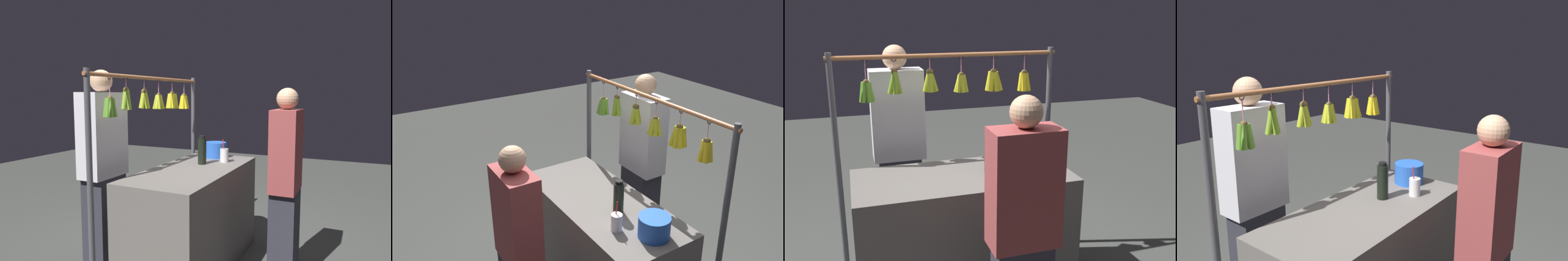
{
  "view_description": "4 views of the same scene",
  "coord_description": "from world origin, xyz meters",
  "views": [
    {
      "loc": [
        2.72,
        1.32,
        1.55
      ],
      "look_at": [
        -0.03,
        0.0,
        1.23
      ],
      "focal_mm": 32.05,
      "sensor_mm": 36.0,
      "label": 1
    },
    {
      "loc": [
        -2.31,
        1.6,
        2.6
      ],
      "look_at": [
        0.2,
        0.0,
        1.43
      ],
      "focal_mm": 37.46,
      "sensor_mm": 36.0,
      "label": 2
    },
    {
      "loc": [
        0.72,
        2.76,
        2.01
      ],
      "look_at": [
        -0.12,
        0.0,
        1.21
      ],
      "focal_mm": 39.78,
      "sensor_mm": 36.0,
      "label": 3
    },
    {
      "loc": [
        1.9,
        1.51,
        1.99
      ],
      "look_at": [
        -0.07,
        0.0,
        1.42
      ],
      "focal_mm": 36.03,
      "sensor_mm": 36.0,
      "label": 4
    }
  ],
  "objects": [
    {
      "name": "customer_person",
      "position": [
        -0.13,
        0.77,
        0.79
      ],
      "size": [
        0.38,
        0.21,
        1.6
      ],
      "color": "#2D2D38",
      "rests_on": "ground"
    },
    {
      "name": "water_bottle",
      "position": [
        -0.2,
        -0.01,
        1.03
      ],
      "size": [
        0.08,
        0.08,
        0.27
      ],
      "color": "black",
      "rests_on": "market_counter"
    },
    {
      "name": "display_rack",
      "position": [
        -0.02,
        -0.42,
        1.25
      ],
      "size": [
        1.74,
        0.13,
        1.73
      ],
      "color": "#4C4C51",
      "rests_on": "ground"
    },
    {
      "name": "drink_cup",
      "position": [
        -0.38,
        0.14,
        0.97
      ],
      "size": [
        0.08,
        0.08,
        0.22
      ],
      "color": "silver",
      "rests_on": "market_counter"
    },
    {
      "name": "blue_bucket",
      "position": [
        -0.58,
        -0.04,
        0.98
      ],
      "size": [
        0.22,
        0.22,
        0.16
      ],
      "primitive_type": "cylinder",
      "color": "blue",
      "rests_on": "market_counter"
    },
    {
      "name": "vendor_person",
      "position": [
        0.36,
        -0.71,
        0.87
      ],
      "size": [
        0.42,
        0.23,
        1.76
      ],
      "color": "#2D2D38",
      "rests_on": "ground"
    }
  ]
}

